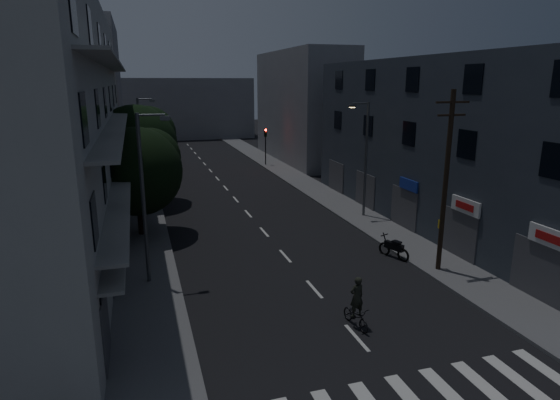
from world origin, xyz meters
TOP-DOWN VIEW (x-y plane):
  - ground at (0.00, 25.00)m, footprint 160.00×160.00m
  - sidewalk_left at (-7.50, 25.00)m, footprint 3.00×90.00m
  - sidewalk_right at (7.50, 25.00)m, footprint 3.00×90.00m
  - lane_markings at (0.00, 31.25)m, footprint 0.15×60.50m
  - building_left at (-11.98, 18.00)m, footprint 7.00×36.00m
  - building_right at (11.99, 14.00)m, footprint 6.19×28.00m
  - building_far_left at (-12.00, 48.00)m, footprint 6.00×20.00m
  - building_far_right at (12.00, 42.00)m, footprint 6.00×20.00m
  - building_far_end at (0.00, 70.00)m, footprint 24.00×8.00m
  - tree_near at (-7.52, 17.08)m, footprint 5.44×5.44m
  - tree_mid at (-7.47, 25.17)m, footprint 6.23×6.23m
  - tree_far at (-7.38, 35.19)m, footprint 5.78×5.78m
  - traffic_signal_far_right at (6.61, 39.17)m, footprint 0.28×0.37m
  - traffic_signal_far_left at (-6.38, 41.18)m, footprint 0.28×0.37m
  - street_lamp_left_near at (-7.29, 9.43)m, footprint 1.51×0.25m
  - street_lamp_right at (7.63, 16.75)m, footprint 1.51×0.25m
  - street_lamp_left_far at (-7.08, 29.55)m, footprint 1.51×0.25m
  - utility_pole at (6.85, 6.62)m, footprint 1.80×0.24m
  - bus_stop_sign at (6.92, 6.81)m, footprint 0.06×0.35m
  - motorcycle at (5.67, 9.02)m, footprint 0.96×1.96m
  - cyclist at (0.33, 2.80)m, footprint 0.81×1.74m

SIDE VIEW (x-z plane):
  - ground at x=0.00m, z-range 0.00..0.00m
  - lane_markings at x=0.00m, z-range 0.00..0.01m
  - sidewalk_left at x=-7.50m, z-range 0.00..0.15m
  - sidewalk_right at x=7.50m, z-range 0.00..0.15m
  - motorcycle at x=5.67m, z-range -0.14..1.18m
  - cyclist at x=0.33m, z-range -0.35..1.77m
  - bus_stop_sign at x=6.92m, z-range 0.63..3.15m
  - traffic_signal_far_right at x=6.61m, z-range 1.05..5.15m
  - traffic_signal_far_left at x=-6.38m, z-range 1.05..5.15m
  - tree_near at x=-7.52m, z-range 0.99..7.70m
  - street_lamp_left_near at x=-7.29m, z-range 0.60..8.60m
  - street_lamp_right at x=7.63m, z-range 0.60..8.60m
  - street_lamp_left_far at x=-7.08m, z-range 0.60..8.60m
  - tree_far at x=-7.38m, z-range 1.06..8.21m
  - utility_pole at x=6.85m, z-range 0.37..9.37m
  - tree_mid at x=-7.47m, z-range 1.11..8.78m
  - building_far_end at x=0.00m, z-range 0.00..10.00m
  - building_right at x=11.99m, z-range 0.00..11.00m
  - building_far_right at x=12.00m, z-range 0.00..13.00m
  - building_left at x=-11.98m, z-range -0.01..13.99m
  - building_far_left at x=-12.00m, z-range 0.00..16.00m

